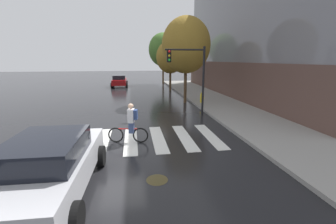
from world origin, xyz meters
TOP-DOWN VIEW (x-y plane):
  - ground_plane at (0.00, 0.00)m, footprint 120.00×120.00m
  - sidewalk at (8.75, 0.00)m, footprint 6.50×50.00m
  - crosswalk_stripes at (0.08, 0.00)m, footprint 8.97×3.41m
  - manhole_cover at (1.47, -3.44)m, footprint 0.64×0.64m
  - sedan_near at (-1.28, -3.72)m, footprint 2.29×4.66m
  - sedan_mid at (-0.87, 19.85)m, footprint 2.03×4.28m
  - cyclist at (0.71, -0.30)m, footprint 1.69×0.42m
  - traffic_light_near at (4.35, 3.99)m, footprint 2.47×0.28m
  - fire_hydrant at (6.12, 7.13)m, footprint 0.33×0.22m
  - street_tree_near at (5.00, 8.02)m, footprint 3.74×3.74m
  - street_tree_mid at (4.97, 15.11)m, footprint 3.05×3.05m
  - street_tree_far at (5.10, 22.01)m, footprint 3.94×3.94m
  - corner_building at (17.09, 10.43)m, footprint 15.49×24.44m

SIDE VIEW (x-z plane):
  - ground_plane at x=0.00m, z-range 0.00..0.00m
  - manhole_cover at x=1.47m, z-range 0.00..0.01m
  - crosswalk_stripes at x=0.08m, z-range 0.00..0.01m
  - sidewalk at x=8.75m, z-range 0.00..0.15m
  - fire_hydrant at x=6.12m, z-range 0.14..0.92m
  - sedan_mid at x=-0.87m, z-range 0.02..1.50m
  - sedan_near at x=-1.28m, z-range 0.03..1.62m
  - cyclist at x=0.71m, z-range 0.00..1.69m
  - traffic_light_near at x=4.35m, z-range 0.76..4.96m
  - street_tree_mid at x=4.97m, z-range 0.95..6.38m
  - street_tree_near at x=5.00m, z-range 1.17..7.82m
  - street_tree_far at x=5.10m, z-range 1.23..8.23m
  - corner_building at x=17.09m, z-range -0.05..13.13m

